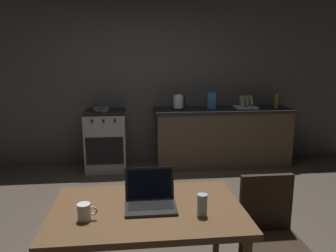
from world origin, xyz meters
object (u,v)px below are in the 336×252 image
at_px(dining_table, 147,219).
at_px(dish_rack, 246,105).
at_px(electric_kettle, 178,102).
at_px(laptop, 150,200).
at_px(coffee_mug, 84,212).
at_px(drinking_glass, 202,205).
at_px(frying_pan, 101,109).
at_px(cereal_box, 211,100).
at_px(bottle, 277,100).
at_px(chair, 270,231).
at_px(stove_oven, 106,140).

height_order(dining_table, dish_rack, dish_rack).
bearing_deg(dining_table, electric_kettle, 78.31).
xyz_separation_m(laptop, dish_rack, (1.67, 2.97, 0.17)).
relative_size(coffee_mug, dish_rack, 0.34).
xyz_separation_m(electric_kettle, drinking_glass, (-0.29, -3.12, -0.21)).
distance_m(laptop, drinking_glass, 0.34).
bearing_deg(drinking_glass, dining_table, 156.72).
height_order(laptop, frying_pan, laptop).
xyz_separation_m(dining_table, coffee_mug, (-0.37, -0.12, 0.13)).
bearing_deg(coffee_mug, laptop, 19.66).
relative_size(laptop, frying_pan, 0.77).
bearing_deg(drinking_glass, laptop, 152.82).
distance_m(coffee_mug, dish_rack, 3.73).
relative_size(laptop, cereal_box, 1.25).
relative_size(electric_kettle, dish_rack, 0.67).
distance_m(dining_table, frying_pan, 3.02).
relative_size(drinking_glass, cereal_box, 0.52).
distance_m(dining_table, bottle, 3.67).
bearing_deg(electric_kettle, bottle, -1.84).
distance_m(chair, electric_kettle, 2.99).
distance_m(stove_oven, dining_table, 3.03).
distance_m(frying_pan, cereal_box, 1.70).
height_order(electric_kettle, drinking_glass, electric_kettle).
distance_m(dining_table, laptop, 0.13).
relative_size(electric_kettle, frying_pan, 0.55).
xyz_separation_m(frying_pan, dish_rack, (2.25, 0.03, 0.02)).
bearing_deg(electric_kettle, drinking_glass, -95.38).
bearing_deg(chair, drinking_glass, -171.76).
distance_m(chair, laptop, 0.88).
distance_m(chair, dish_rack, 3.09).
relative_size(stove_oven, cereal_box, 3.58).
bearing_deg(drinking_glass, bottle, 58.95).
bearing_deg(cereal_box, drinking_glass, -104.58).
height_order(electric_kettle, frying_pan, electric_kettle).
relative_size(stove_oven, dish_rack, 2.69).
bearing_deg(cereal_box, chair, -95.60).
bearing_deg(dish_rack, coffee_mug, -123.60).
height_order(laptop, coffee_mug, laptop).
height_order(chair, dish_rack, dish_rack).
height_order(stove_oven, dining_table, stove_oven).
bearing_deg(laptop, dish_rack, 51.34).
bearing_deg(laptop, cereal_box, 60.21).
xyz_separation_m(bottle, frying_pan, (-2.73, 0.02, -0.11)).
bearing_deg(stove_oven, dish_rack, 0.06).
xyz_separation_m(laptop, electric_kettle, (0.60, 2.97, 0.23)).
bearing_deg(chair, electric_kettle, 83.33).
relative_size(bottle, coffee_mug, 2.42).
relative_size(chair, laptop, 2.74).
relative_size(chair, frying_pan, 2.11).
xyz_separation_m(drinking_glass, cereal_box, (0.82, 3.14, 0.23)).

